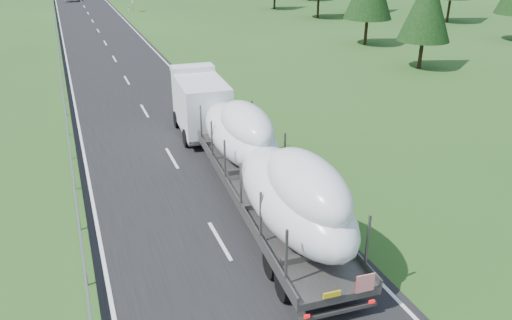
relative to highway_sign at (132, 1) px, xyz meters
name	(u,v)px	position (x,y,z in m)	size (l,w,h in m)	color
road_surface	(81,1)	(-7.20, 20.00, -1.80)	(10.00, 400.00, 0.02)	black
highway_sign	(132,1)	(0.00, 0.00, 0.00)	(0.08, 0.90, 2.60)	slate
boat_truck	(249,148)	(-4.60, -67.56, 0.62)	(3.90, 21.10, 4.58)	white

